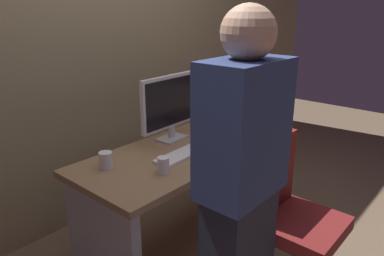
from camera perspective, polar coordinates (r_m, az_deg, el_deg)
The scene contains 12 objects.
ground_plane at distance 2.78m, azimuth -0.82°, elevation -17.29°, with size 9.00×9.00×0.00m, color brown.
wall_back at distance 2.92m, azimuth -14.53°, elevation 15.53°, with size 6.40×0.10×3.00m, color #8C7F5B.
desk at distance 2.51m, azimuth -0.87°, elevation -7.78°, with size 1.53×0.68×0.73m.
office_chair at distance 2.24m, azimuth 15.13°, elevation -14.58°, with size 0.52×0.52×0.94m.
person_at_desk at distance 1.65m, azimuth 7.59°, elevation -10.13°, with size 0.40×0.24×1.64m.
monitor at distance 2.50m, azimuth -3.25°, elevation 3.75°, with size 0.54×0.15×0.46m.
keyboard at distance 2.30m, azimuth -1.35°, elevation -4.06°, with size 0.43×0.13×0.02m, color white.
mouse at distance 2.51m, azimuth 3.03°, elevation -1.96°, with size 0.06×0.10×0.03m, color white.
cup_near_keyboard at distance 2.06m, azimuth -4.49°, elevation -5.81°, with size 0.07×0.07×0.10m, color white.
cup_by_monitor at distance 2.17m, azimuth -13.30°, elevation -4.90°, with size 0.08×0.08×0.10m, color white.
book_stack at distance 2.83m, azimuth 2.89°, elevation 1.32°, with size 0.24×0.21×0.11m.
cell_phone at distance 2.62m, azimuth 8.46°, elevation -1.54°, with size 0.07×0.14×0.01m, color black.
Camera 1 is at (-1.67, -1.50, 1.63)m, focal length 34.22 mm.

